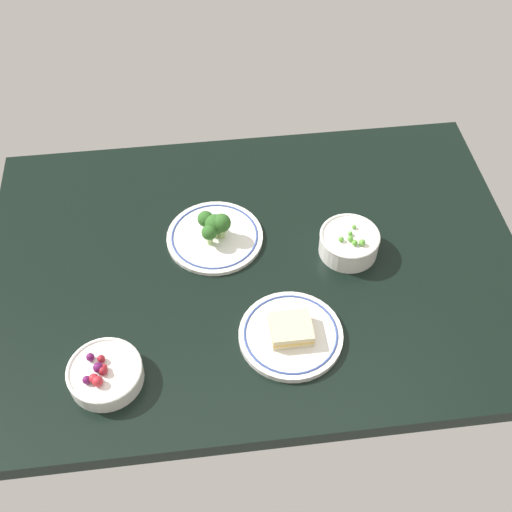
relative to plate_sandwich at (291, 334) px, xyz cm
name	(u,v)px	position (x,y,z in cm)	size (l,w,h in cm)	color
dining_table	(256,267)	(4.76, -21.44, -3.27)	(123.80, 87.60, 4.00)	black
plate_sandwich	(291,334)	(0.00, 0.00, 0.00)	(22.03, 22.03, 4.60)	white
plate_broccoli	(215,233)	(13.62, -29.62, 0.68)	(22.88, 22.88, 7.88)	white
bowl_peas	(349,243)	(-16.96, -22.00, 1.80)	(13.92, 13.92, 6.85)	white
bowl_berries	(105,374)	(38.29, 5.50, 1.03)	(15.13, 15.13, 5.85)	white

